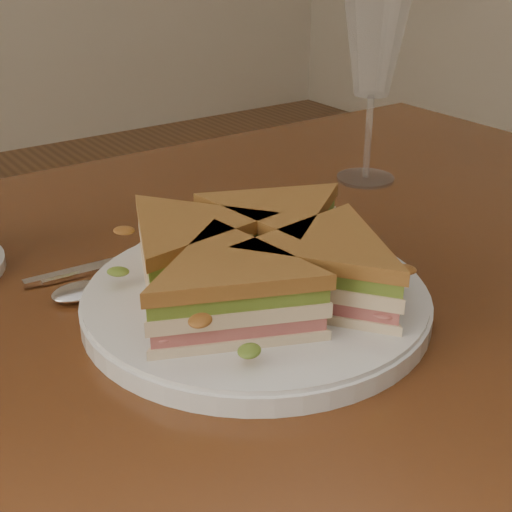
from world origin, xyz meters
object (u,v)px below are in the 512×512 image
object	(u,v)px
spoon	(94,282)
wine_glass	(374,51)
table	(250,364)
sandwich_wedges	(256,262)
knife	(129,260)
plate	(256,301)

from	to	relation	value
spoon	wine_glass	size ratio (longest dim) A/B	0.74
table	wine_glass	world-z (taller)	wine_glass
sandwich_wedges	table	bearing A→B (deg)	60.39
sandwich_wedges	knife	world-z (taller)	sandwich_wedges
table	spoon	size ratio (longest dim) A/B	7.43
plate	knife	xyz separation A→B (m)	(-0.05, 0.14, -0.01)
table	wine_glass	xyz separation A→B (m)	(0.27, 0.13, 0.26)
sandwich_wedges	spoon	xyz separation A→B (m)	(-0.09, 0.12, -0.04)
plate	spoon	size ratio (longest dim) A/B	1.79
sandwich_wedges	plate	bearing A→B (deg)	90.00
sandwich_wedges	spoon	world-z (taller)	sandwich_wedges
sandwich_wedges	knife	distance (m)	0.16
table	knife	xyz separation A→B (m)	(-0.08, 0.09, 0.10)
sandwich_wedges	knife	bearing A→B (deg)	108.39
spoon	sandwich_wedges	bearing A→B (deg)	-83.68
plate	wine_glass	bearing A→B (deg)	32.29
spoon	knife	bearing A→B (deg)	-3.15
knife	table	bearing A→B (deg)	-45.11
table	sandwich_wedges	world-z (taller)	sandwich_wedges
wine_glass	knife	bearing A→B (deg)	-172.61
table	spoon	world-z (taller)	spoon
sandwich_wedges	spoon	bearing A→B (deg)	128.93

